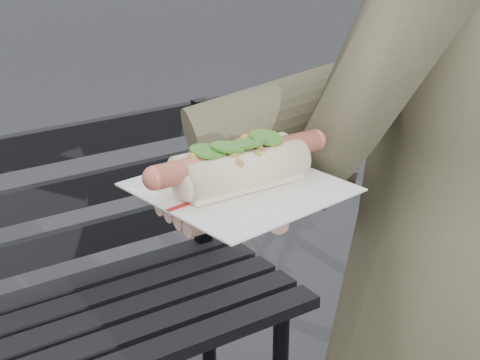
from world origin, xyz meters
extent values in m
cylinder|color=black|center=(0.59, 0.92, 0.23)|extent=(0.04, 0.04, 0.45)
cube|color=black|center=(0.59, 0.94, 0.67)|extent=(0.04, 0.03, 0.42)
imported|color=#4A4531|center=(0.47, 0.06, 0.85)|extent=(0.69, 0.53, 1.71)
cylinder|color=#4A4531|center=(0.33, 0.06, 1.15)|extent=(0.51, 0.23, 0.19)
cylinder|color=#D8A384|center=(0.11, -0.01, 1.09)|extent=(0.09, 0.08, 0.07)
ellipsoid|color=#D8A384|center=(0.07, -0.02, 1.08)|extent=(0.10, 0.12, 0.03)
cylinder|color=#D8A384|center=(0.01, -0.05, 1.08)|extent=(0.06, 0.02, 0.02)
cylinder|color=#D8A384|center=(0.01, -0.03, 1.08)|extent=(0.06, 0.02, 0.02)
cylinder|color=#D8A384|center=(0.01, -0.01, 1.08)|extent=(0.06, 0.02, 0.02)
cylinder|color=#D8A384|center=(0.01, 0.01, 1.08)|extent=(0.06, 0.02, 0.02)
cylinder|color=#D8A384|center=(0.08, -0.07, 1.08)|extent=(0.04, 0.05, 0.02)
cube|color=white|center=(0.07, -0.02, 1.10)|extent=(0.21, 0.21, 0.00)
cube|color=#B21E1E|center=(0.07, -0.02, 1.10)|extent=(0.19, 0.03, 0.00)
cylinder|color=#C7624C|center=(0.07, -0.02, 1.13)|extent=(0.20, 0.03, 0.02)
sphere|color=#C7624C|center=(-0.03, -0.02, 1.13)|extent=(0.02, 0.03, 0.02)
sphere|color=#C7624C|center=(0.17, -0.02, 1.13)|extent=(0.03, 0.03, 0.02)
sphere|color=#9E6B2D|center=(0.05, -0.03, 1.14)|extent=(0.01, 0.01, 0.01)
sphere|color=#9E6B2D|center=(0.05, -0.02, 1.14)|extent=(0.01, 0.01, 0.01)
sphere|color=#9E6B2D|center=(0.03, -0.02, 1.14)|extent=(0.01, 0.01, 0.01)
sphere|color=#9E6B2D|center=(0.10, -0.03, 1.13)|extent=(0.01, 0.01, 0.01)
sphere|color=#9E6B2D|center=(0.08, -0.04, 1.14)|extent=(0.01, 0.01, 0.01)
sphere|color=#9E6B2D|center=(0.07, -0.01, 1.13)|extent=(0.01, 0.01, 0.01)
sphere|color=#9E6B2D|center=(0.05, -0.04, 1.13)|extent=(0.01, 0.01, 0.01)
sphere|color=#9E6B2D|center=(0.04, -0.02, 1.13)|extent=(0.01, 0.01, 0.01)
sphere|color=#9E6B2D|center=(0.09, -0.04, 1.14)|extent=(0.01, 0.01, 0.01)
sphere|color=#9E6B2D|center=(0.04, -0.04, 1.13)|extent=(0.01, 0.01, 0.01)
sphere|color=#9E6B2D|center=(0.10, -0.03, 1.14)|extent=(0.01, 0.01, 0.01)
sphere|color=#9E6B2D|center=(0.12, 0.00, 1.14)|extent=(0.01, 0.01, 0.01)
sphere|color=#9E6B2D|center=(0.04, 0.00, 1.14)|extent=(0.01, 0.01, 0.01)
sphere|color=#9E6B2D|center=(0.01, -0.02, 1.14)|extent=(0.01, 0.01, 0.01)
sphere|color=#9E6B2D|center=(0.10, -0.02, 1.14)|extent=(0.01, 0.01, 0.01)
sphere|color=#9E6B2D|center=(0.03, -0.01, 1.14)|extent=(0.01, 0.01, 0.01)
sphere|color=#9E6B2D|center=(0.09, -0.03, 1.14)|extent=(0.01, 0.01, 0.01)
sphere|color=#9E6B2D|center=(0.02, 0.00, 1.14)|extent=(0.01, 0.01, 0.01)
sphere|color=#9E6B2D|center=(0.01, -0.01, 1.13)|extent=(0.01, 0.01, 0.01)
sphere|color=#9E6B2D|center=(0.03, 0.00, 1.14)|extent=(0.01, 0.01, 0.01)
sphere|color=#9E6B2D|center=(0.10, -0.03, 1.13)|extent=(0.01, 0.01, 0.01)
sphere|color=#9E6B2D|center=(0.05, -0.03, 1.14)|extent=(0.01, 0.01, 0.01)
sphere|color=#9E6B2D|center=(0.09, 0.00, 1.14)|extent=(0.01, 0.01, 0.01)
sphere|color=#9E6B2D|center=(0.06, 0.00, 1.14)|extent=(0.01, 0.01, 0.01)
sphere|color=#9E6B2D|center=(0.11, 0.00, 1.14)|extent=(0.01, 0.01, 0.01)
sphere|color=#9E6B2D|center=(0.03, 0.00, 1.14)|extent=(0.01, 0.01, 0.01)
cylinder|color=#458825|center=(0.03, -0.01, 1.15)|extent=(0.04, 0.04, 0.01)
cylinder|color=#458825|center=(0.05, -0.02, 1.15)|extent=(0.04, 0.04, 0.01)
cylinder|color=#458825|center=(0.08, -0.02, 1.15)|extent=(0.04, 0.04, 0.01)
cylinder|color=#458825|center=(0.10, -0.02, 1.15)|extent=(0.04, 0.04, 0.01)
cube|color=brown|center=(1.15, 1.64, 0.00)|extent=(0.08, 0.08, 0.00)
cube|color=brown|center=(0.70, 2.14, 0.00)|extent=(0.08, 0.06, 0.00)
camera|label=1|loc=(-0.33, -0.61, 1.40)|focal=55.00mm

